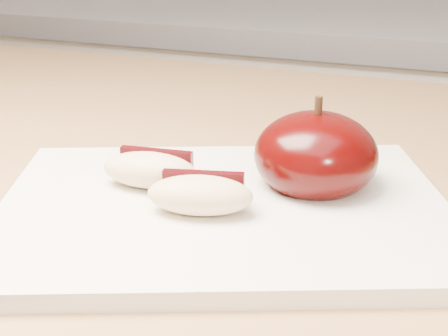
% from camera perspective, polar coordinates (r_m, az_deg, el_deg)
% --- Properties ---
extents(back_cabinet, '(2.40, 0.62, 0.94)m').
position_cam_1_polar(back_cabinet, '(1.37, 14.43, -6.15)').
color(back_cabinet, silver).
rests_on(back_cabinet, ground).
extents(cutting_board, '(0.38, 0.33, 0.01)m').
position_cam_1_polar(cutting_board, '(0.44, -0.00, -3.80)').
color(cutting_board, silver).
rests_on(cutting_board, island_counter).
extents(apple_half, '(0.09, 0.09, 0.08)m').
position_cam_1_polar(apple_half, '(0.46, 8.38, 1.18)').
color(apple_half, black).
rests_on(apple_half, cutting_board).
extents(apple_wedge_a, '(0.08, 0.04, 0.03)m').
position_cam_1_polar(apple_wedge_a, '(0.46, -6.75, -0.12)').
color(apple_wedge_a, beige).
rests_on(apple_wedge_a, cutting_board).
extents(apple_wedge_b, '(0.08, 0.05, 0.03)m').
position_cam_1_polar(apple_wedge_b, '(0.42, -2.17, -2.41)').
color(apple_wedge_b, beige).
rests_on(apple_wedge_b, cutting_board).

